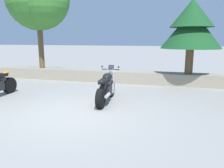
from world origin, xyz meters
name	(u,v)px	position (x,y,z in m)	size (l,w,h in m)	color
ground_plane	(74,112)	(0.00, 0.00, 0.00)	(120.00, 120.00, 0.00)	gray
stone_wall	(115,76)	(0.00, 4.80, 0.28)	(36.00, 0.80, 0.55)	gray
motorcycle_black_centre	(107,88)	(0.61, 1.31, 0.49)	(0.67, 2.06, 1.18)	black
pine_tree_mid_left	(192,25)	(3.44, 4.75, 2.68)	(2.59, 2.59, 3.23)	brown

